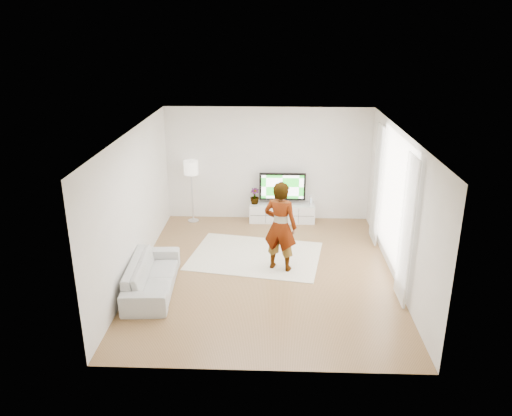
{
  "coord_description": "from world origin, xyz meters",
  "views": [
    {
      "loc": [
        0.15,
        -8.85,
        4.62
      ],
      "look_at": [
        -0.2,
        0.4,
        1.21
      ],
      "focal_mm": 35.0,
      "sensor_mm": 36.0,
      "label": 1
    }
  ],
  "objects_px": {
    "rug": "(255,256)",
    "player": "(280,226)",
    "television": "(282,187)",
    "media_console": "(282,213)",
    "floor_lamp": "(191,170)",
    "sofa": "(152,275)"
  },
  "relations": [
    {
      "from": "media_console",
      "to": "sofa",
      "type": "distance_m",
      "value": 4.29
    },
    {
      "from": "rug",
      "to": "player",
      "type": "height_order",
      "value": "player"
    },
    {
      "from": "television",
      "to": "player",
      "type": "height_order",
      "value": "player"
    },
    {
      "from": "media_console",
      "to": "player",
      "type": "height_order",
      "value": "player"
    },
    {
      "from": "rug",
      "to": "floor_lamp",
      "type": "height_order",
      "value": "floor_lamp"
    },
    {
      "from": "television",
      "to": "floor_lamp",
      "type": "height_order",
      "value": "floor_lamp"
    },
    {
      "from": "player",
      "to": "floor_lamp",
      "type": "relative_size",
      "value": 1.18
    },
    {
      "from": "media_console",
      "to": "floor_lamp",
      "type": "relative_size",
      "value": 1.04
    },
    {
      "from": "television",
      "to": "media_console",
      "type": "bearing_deg",
      "value": -90.0
    },
    {
      "from": "media_console",
      "to": "rug",
      "type": "distance_m",
      "value": 2.13
    },
    {
      "from": "media_console",
      "to": "television",
      "type": "relative_size",
      "value": 1.42
    },
    {
      "from": "sofa",
      "to": "television",
      "type": "bearing_deg",
      "value": -37.98
    },
    {
      "from": "rug",
      "to": "sofa",
      "type": "height_order",
      "value": "sofa"
    },
    {
      "from": "television",
      "to": "rug",
      "type": "bearing_deg",
      "value": -105.81
    },
    {
      "from": "television",
      "to": "rug",
      "type": "xyz_separation_m",
      "value": [
        -0.58,
        -2.06,
        -0.87
      ]
    },
    {
      "from": "television",
      "to": "sofa",
      "type": "height_order",
      "value": "television"
    },
    {
      "from": "television",
      "to": "floor_lamp",
      "type": "relative_size",
      "value": 0.73
    },
    {
      "from": "floor_lamp",
      "to": "rug",
      "type": "bearing_deg",
      "value": -50.36
    },
    {
      "from": "sofa",
      "to": "floor_lamp",
      "type": "relative_size",
      "value": 1.3
    },
    {
      "from": "media_console",
      "to": "sofa",
      "type": "bearing_deg",
      "value": -124.49
    },
    {
      "from": "media_console",
      "to": "rug",
      "type": "relative_size",
      "value": 0.6
    },
    {
      "from": "floor_lamp",
      "to": "player",
      "type": "bearing_deg",
      "value": -49.83
    }
  ]
}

